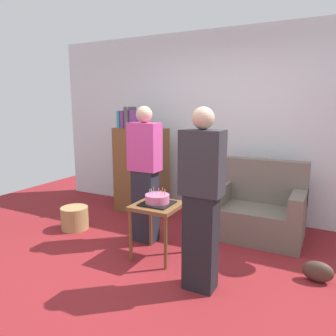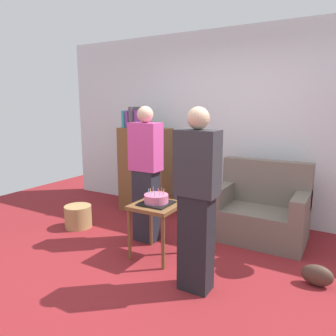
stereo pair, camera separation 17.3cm
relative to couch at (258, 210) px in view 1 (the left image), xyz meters
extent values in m
plane|color=maroon|center=(-0.60, -1.39, -0.34)|extent=(8.00, 8.00, 0.00)
cube|color=silver|center=(-0.60, 0.66, 1.01)|extent=(6.00, 0.10, 2.70)
cube|color=#6B6056|center=(0.00, -0.06, -0.14)|extent=(1.10, 0.70, 0.40)
cube|color=#6B6056|center=(0.00, 0.21, 0.34)|extent=(1.10, 0.16, 0.56)
cube|color=#6B6056|center=(-0.47, -0.06, 0.18)|extent=(0.16, 0.70, 0.24)
cube|color=#6B6056|center=(0.47, -0.06, 0.18)|extent=(0.16, 0.70, 0.24)
cube|color=brown|center=(-1.82, 0.16, 0.31)|extent=(0.80, 0.36, 1.30)
cube|color=teal|center=(-2.14, 0.16, 1.09)|extent=(0.04, 0.26, 0.26)
cube|color=#7F3D93|center=(-2.09, 0.16, 1.09)|extent=(0.06, 0.20, 0.25)
cube|color=#7F3D93|center=(-2.04, 0.16, 1.11)|extent=(0.03, 0.18, 0.31)
cube|color=#4C4C51|center=(-1.99, 0.16, 1.12)|extent=(0.06, 0.25, 0.32)
cube|color=#7F3D93|center=(-1.93, 0.16, 1.10)|extent=(0.05, 0.18, 0.27)
cube|color=brown|center=(-0.85, -1.07, 0.24)|extent=(0.48, 0.48, 0.04)
cylinder|color=brown|center=(-1.06, -1.28, -0.06)|extent=(0.04, 0.04, 0.56)
cylinder|color=brown|center=(-0.64, -1.28, -0.06)|extent=(0.04, 0.04, 0.56)
cylinder|color=brown|center=(-1.06, -0.86, -0.06)|extent=(0.04, 0.04, 0.56)
cylinder|color=brown|center=(-0.64, -0.86, -0.06)|extent=(0.04, 0.04, 0.56)
cube|color=black|center=(-0.85, -1.07, 0.27)|extent=(0.32, 0.32, 0.02)
cylinder|color=#D66B93|center=(-0.85, -1.07, 0.32)|extent=(0.26, 0.26, 0.09)
cylinder|color=#EA668C|center=(-0.76, -1.07, 0.39)|extent=(0.01, 0.01, 0.05)
cylinder|color=#F2CC4C|center=(-0.78, -1.02, 0.40)|extent=(0.01, 0.01, 0.06)
cylinder|color=#EA668C|center=(-0.82, -1.00, 0.40)|extent=(0.01, 0.01, 0.06)
cylinder|color=#EA668C|center=(-0.88, -0.99, 0.39)|extent=(0.01, 0.01, 0.05)
cylinder|color=#EA668C|center=(-0.92, -1.02, 0.40)|extent=(0.01, 0.01, 0.06)
cylinder|color=#F2CC4C|center=(-0.93, -1.07, 0.39)|extent=(0.01, 0.01, 0.05)
cylinder|color=#66B2E5|center=(-0.92, -1.12, 0.40)|extent=(0.01, 0.01, 0.06)
cylinder|color=#66B2E5|center=(-0.87, -1.15, 0.39)|extent=(0.01, 0.01, 0.05)
cylinder|color=#66B2E5|center=(-0.82, -1.15, 0.40)|extent=(0.01, 0.01, 0.06)
cylinder|color=#F2CC4C|center=(-0.78, -1.12, 0.40)|extent=(0.01, 0.01, 0.06)
cube|color=#23232D|center=(-1.19, -0.76, 0.10)|extent=(0.28, 0.20, 0.88)
cube|color=#C6428E|center=(-1.19, -0.76, 0.82)|extent=(0.36, 0.22, 0.56)
sphere|color=#D1A889|center=(-1.19, -0.76, 1.19)|extent=(0.19, 0.19, 0.19)
cube|color=black|center=(-0.20, -1.44, 0.10)|extent=(0.28, 0.20, 0.88)
cube|color=#2D2D33|center=(-0.20, -1.44, 0.82)|extent=(0.36, 0.22, 0.56)
sphere|color=#D1A889|center=(-0.20, -1.44, 1.19)|extent=(0.19, 0.19, 0.19)
cylinder|color=#A88451|center=(-2.23, -0.88, -0.19)|extent=(0.36, 0.36, 0.30)
ellipsoid|color=#473328|center=(0.75, -0.83, -0.24)|extent=(0.28, 0.14, 0.20)
camera|label=1|loc=(0.77, -3.95, 1.30)|focal=34.44mm
camera|label=2|loc=(0.92, -3.87, 1.30)|focal=34.44mm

